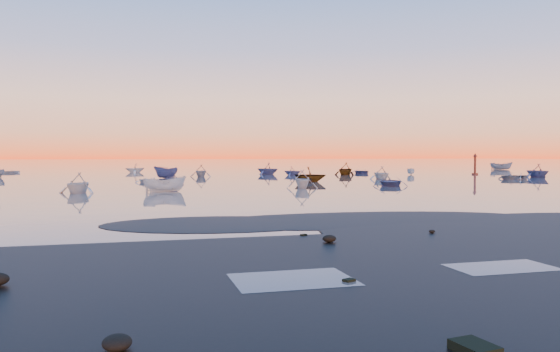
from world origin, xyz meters
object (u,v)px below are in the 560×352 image
object	(u,v)px
boat_near_center	(165,192)
boat_near_left	(151,183)
channel_marker	(475,166)
boat_near_right	(537,177)

from	to	relation	value
boat_near_center	boat_near_left	bearing A→B (deg)	-8.89
channel_marker	boat_near_right	bearing A→B (deg)	-79.68
boat_near_left	boat_near_right	size ratio (longest dim) A/B	0.90
boat_near_right	channel_marker	world-z (taller)	channel_marker
boat_near_center	channel_marker	distance (m)	57.56
boat_near_left	boat_near_center	size ratio (longest dim) A/B	0.98
channel_marker	boat_near_center	bearing A→B (deg)	-150.05
boat_near_left	boat_near_right	bearing A→B (deg)	-24.76
boat_near_left	channel_marker	distance (m)	52.24
boat_near_left	channel_marker	bearing A→B (deg)	-12.07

